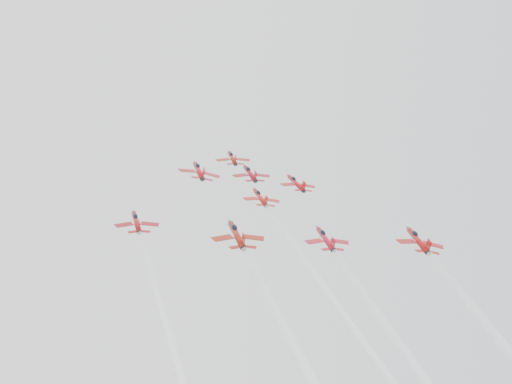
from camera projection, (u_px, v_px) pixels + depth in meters
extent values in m
cylinder|color=maroon|center=(232.00, 158.00, 167.84)|extent=(1.08, 8.40, 6.85)
cone|color=maroon|center=(229.00, 152.00, 173.33)|extent=(1.08, 2.36, 2.17)
cone|color=black|center=(235.00, 165.00, 162.80)|extent=(1.08, 1.59, 1.57)
ellipsoid|color=black|center=(231.00, 154.00, 169.74)|extent=(0.98, 2.24, 2.02)
cube|color=maroon|center=(223.00, 159.00, 166.58)|extent=(3.99, 2.53, 1.16)
cube|color=maroon|center=(243.00, 160.00, 167.69)|extent=(3.99, 2.53, 1.16)
cube|color=maroon|center=(235.00, 159.00, 163.49)|extent=(0.12, 2.59, 2.63)
cube|color=maroon|center=(230.00, 164.00, 163.41)|extent=(1.92, 1.25, 0.66)
cube|color=maroon|center=(240.00, 164.00, 163.99)|extent=(1.92, 1.25, 0.66)
cylinder|color=#A60F15|center=(199.00, 171.00, 154.27)|extent=(1.22, 9.51, 7.75)
cone|color=#A60F15|center=(196.00, 162.00, 160.48)|extent=(1.22, 2.67, 2.46)
cone|color=black|center=(201.00, 180.00, 148.57)|extent=(1.22, 1.80, 1.78)
ellipsoid|color=black|center=(198.00, 166.00, 156.42)|extent=(1.11, 2.54, 2.28)
cube|color=#A60F15|center=(187.00, 172.00, 152.84)|extent=(4.51, 2.87, 1.31)
cube|color=#A60F15|center=(211.00, 174.00, 154.10)|extent=(4.51, 2.87, 1.31)
cube|color=#A60F15|center=(201.00, 173.00, 149.34)|extent=(0.13, 2.93, 2.97)
cube|color=#A60F15|center=(194.00, 178.00, 149.26)|extent=(2.17, 1.42, 0.75)
cube|color=#A60F15|center=(207.00, 179.00, 149.91)|extent=(2.17, 1.42, 0.75)
cylinder|color=maroon|center=(250.00, 174.00, 157.66)|extent=(1.12, 8.72, 7.11)
cone|color=maroon|center=(246.00, 166.00, 163.36)|extent=(1.12, 2.45, 2.25)
cone|color=black|center=(254.00, 182.00, 152.43)|extent=(1.12, 1.65, 1.63)
ellipsoid|color=black|center=(249.00, 169.00, 159.64)|extent=(1.02, 2.33, 2.09)
cube|color=maroon|center=(240.00, 174.00, 156.36)|extent=(4.14, 2.63, 1.20)
cube|color=maroon|center=(262.00, 176.00, 157.51)|extent=(4.14, 2.63, 1.20)
cube|color=maroon|center=(254.00, 175.00, 153.14)|extent=(0.12, 2.69, 2.73)
cube|color=maroon|center=(248.00, 180.00, 153.07)|extent=(1.99, 1.30, 0.69)
cube|color=maroon|center=(259.00, 181.00, 153.67)|extent=(1.99, 1.30, 0.69)
cylinder|color=#A70F12|center=(296.00, 184.00, 155.43)|extent=(1.06, 8.25, 6.73)
cone|color=#A70F12|center=(291.00, 176.00, 160.82)|extent=(1.06, 2.32, 2.13)
cone|color=black|center=(302.00, 192.00, 150.48)|extent=(1.06, 1.56, 1.54)
ellipsoid|color=black|center=(295.00, 179.00, 157.30)|extent=(0.96, 2.20, 1.98)
cube|color=#A70F12|center=(287.00, 184.00, 154.19)|extent=(3.92, 2.49, 1.14)
cube|color=#A70F12|center=(307.00, 186.00, 155.28)|extent=(3.92, 2.49, 1.14)
cube|color=#A70F12|center=(301.00, 185.00, 151.16)|extent=(0.12, 2.55, 2.58)
cube|color=#A70F12|center=(295.00, 190.00, 151.08)|extent=(1.88, 1.23, 0.65)
cube|color=#A70F12|center=(306.00, 191.00, 151.65)|extent=(1.88, 1.23, 0.65)
cylinder|color=#B11610|center=(260.00, 198.00, 142.58)|extent=(1.00, 7.82, 6.38)
cone|color=#B11610|center=(256.00, 189.00, 147.69)|extent=(1.00, 2.20, 2.02)
cone|color=black|center=(265.00, 207.00, 137.89)|extent=(1.00, 1.48, 1.46)
ellipsoid|color=black|center=(259.00, 193.00, 144.35)|extent=(0.91, 2.09, 1.88)
cube|color=#B11610|center=(250.00, 199.00, 141.41)|extent=(3.71, 2.36, 1.08)
cube|color=#B11610|center=(272.00, 200.00, 142.44)|extent=(3.71, 2.36, 1.08)
cube|color=#B11610|center=(264.00, 200.00, 138.53)|extent=(0.11, 2.41, 2.45)
cube|color=#B11610|center=(258.00, 205.00, 138.46)|extent=(1.78, 1.16, 0.62)
cube|color=#B11610|center=(270.00, 205.00, 139.00)|extent=(1.78, 1.16, 0.62)
cylinder|color=white|center=(314.00, 306.00, 99.86)|extent=(1.28, 65.66, 51.28)
cylinder|color=maroon|center=(137.00, 223.00, 120.79)|extent=(0.98, 7.66, 6.24)
cone|color=maroon|center=(137.00, 212.00, 125.79)|extent=(0.98, 2.15, 1.98)
cone|color=black|center=(137.00, 234.00, 116.20)|extent=(0.98, 1.45, 1.43)
ellipsoid|color=black|center=(137.00, 216.00, 122.53)|extent=(0.89, 2.04, 1.84)
cube|color=maroon|center=(123.00, 224.00, 119.64)|extent=(3.64, 2.31, 1.05)
cube|color=maroon|center=(150.00, 225.00, 120.66)|extent=(3.64, 2.31, 1.05)
cube|color=maroon|center=(137.00, 226.00, 116.82)|extent=(0.11, 2.36, 2.40)
cube|color=maroon|center=(130.00, 231.00, 116.76)|extent=(1.75, 1.14, 0.60)
cube|color=maroon|center=(144.00, 232.00, 117.28)|extent=(1.75, 1.14, 0.60)
cylinder|color=white|center=(137.00, 370.00, 78.97)|extent=(1.25, 64.28, 50.20)
cylinder|color=maroon|center=(237.00, 235.00, 121.47)|extent=(1.21, 9.41, 7.67)
cone|color=maroon|center=(232.00, 221.00, 127.62)|extent=(1.21, 2.65, 2.43)
cone|color=black|center=(242.00, 250.00, 115.83)|extent=(1.21, 1.78, 1.76)
ellipsoid|color=black|center=(235.00, 227.00, 123.61)|extent=(1.10, 2.51, 2.26)
cube|color=maroon|center=(222.00, 237.00, 120.07)|extent=(4.47, 2.84, 1.30)
cube|color=maroon|center=(253.00, 238.00, 121.31)|extent=(4.47, 2.84, 1.30)
cube|color=maroon|center=(242.00, 240.00, 116.60)|extent=(0.13, 2.90, 2.94)
cube|color=maroon|center=(233.00, 247.00, 116.52)|extent=(2.15, 1.40, 0.74)
cube|color=maroon|center=(249.00, 247.00, 117.16)|extent=(2.15, 1.40, 0.74)
cylinder|color=#B31123|center=(326.00, 239.00, 125.49)|extent=(1.05, 8.19, 6.68)
cone|color=#B31123|center=(318.00, 227.00, 130.84)|extent=(1.05, 2.30, 2.12)
cone|color=black|center=(334.00, 252.00, 120.58)|extent=(1.05, 1.55, 1.53)
ellipsoid|color=black|center=(323.00, 233.00, 127.35)|extent=(0.95, 2.19, 1.97)
cube|color=#B31123|center=(314.00, 241.00, 124.26)|extent=(3.89, 2.47, 1.13)
cube|color=#B31123|center=(339.00, 242.00, 125.35)|extent=(3.89, 2.47, 1.13)
cube|color=#B31123|center=(333.00, 243.00, 121.25)|extent=(0.11, 2.53, 2.56)
cube|color=#B31123|center=(325.00, 249.00, 121.18)|extent=(1.87, 1.22, 0.65)
cube|color=#B31123|center=(339.00, 250.00, 121.74)|extent=(1.87, 1.22, 0.65)
cylinder|color=#9C100E|center=(418.00, 241.00, 131.28)|extent=(1.20, 9.33, 7.61)
cone|color=#9C100E|center=(406.00, 228.00, 137.37)|extent=(1.20, 2.62, 2.41)
cone|color=black|center=(431.00, 254.00, 125.69)|extent=(1.20, 1.76, 1.74)
ellipsoid|color=black|center=(414.00, 234.00, 133.39)|extent=(1.09, 2.49, 2.24)
cube|color=#9C100E|center=(407.00, 242.00, 129.88)|extent=(4.43, 2.81, 1.28)
cube|color=#9C100E|center=(433.00, 244.00, 131.11)|extent=(4.43, 2.81, 1.28)
cube|color=#9C100E|center=(430.00, 245.00, 126.45)|extent=(0.13, 2.88, 2.92)
cube|color=#9C100E|center=(422.00, 251.00, 126.36)|extent=(2.13, 1.39, 0.73)
cube|color=#9C100E|center=(436.00, 252.00, 127.00)|extent=(2.13, 1.39, 0.73)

